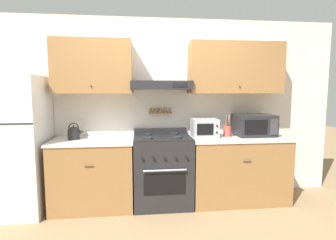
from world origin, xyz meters
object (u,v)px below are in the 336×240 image
at_px(refrigerator, 13,145).
at_px(microwave, 254,125).
at_px(tea_kettle, 74,133).
at_px(utensil_crock, 227,131).
at_px(stove_range, 162,170).
at_px(toaster_oven, 205,128).

relative_size(refrigerator, microwave, 3.28).
bearing_deg(tea_kettle, utensil_crock, 0.00).
height_order(tea_kettle, utensil_crock, utensil_crock).
xyz_separation_m(stove_range, microwave, (1.31, 0.06, 0.58)).
distance_m(stove_range, refrigerator, 1.91).
relative_size(stove_range, microwave, 1.90).
distance_m(stove_range, tea_kettle, 1.26).
xyz_separation_m(microwave, toaster_oven, (-0.72, -0.02, -0.02)).
xyz_separation_m(stove_range, utensil_crock, (0.91, 0.04, 0.52)).
xyz_separation_m(refrigerator, microwave, (3.18, 0.10, 0.19)).
bearing_deg(refrigerator, tea_kettle, 6.19).
bearing_deg(microwave, tea_kettle, -179.58).
bearing_deg(stove_range, utensil_crock, 2.78).
distance_m(stove_range, utensil_crock, 1.05).
relative_size(tea_kettle, toaster_oven, 0.63).
bearing_deg(refrigerator, utensil_crock, 1.61).
distance_m(utensil_crock, toaster_oven, 0.33).
bearing_deg(refrigerator, microwave, 1.73).
bearing_deg(microwave, refrigerator, -178.27).
bearing_deg(tea_kettle, refrigerator, -173.81).
bearing_deg(tea_kettle, stove_range, -2.21).
xyz_separation_m(stove_range, toaster_oven, (0.59, 0.04, 0.56)).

